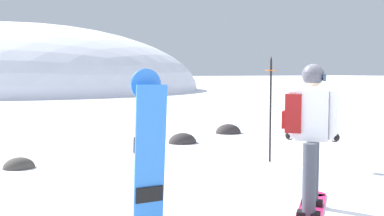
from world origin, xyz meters
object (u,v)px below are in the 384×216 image
at_px(snowboarder_main, 309,134).
at_px(piste_marker_near, 271,102).
at_px(rock_small, 228,133).
at_px(spare_snowboard, 149,160).
at_px(rock_dark, 182,143).
at_px(rock_mid, 19,168).

relative_size(snowboarder_main, piste_marker_near, 0.90).
bearing_deg(snowboarder_main, rock_small, 66.53).
bearing_deg(rock_small, spare_snowboard, -126.27).
distance_m(rock_dark, rock_mid, 3.83).
distance_m(snowboarder_main, spare_snowboard, 2.07).
bearing_deg(rock_mid, snowboarder_main, -56.17).
bearing_deg(rock_small, rock_dark, -152.13).
height_order(snowboarder_main, rock_dark, snowboarder_main).
bearing_deg(rock_mid, piste_marker_near, -19.39).
distance_m(snowboarder_main, piste_marker_near, 2.97).
relative_size(snowboarder_main, rock_mid, 3.27).
height_order(piste_marker_near, rock_small, piste_marker_near).
xyz_separation_m(snowboarder_main, rock_mid, (-2.73, 4.07, -0.92)).
height_order(spare_snowboard, rock_small, spare_snowboard).
height_order(snowboarder_main, rock_mid, snowboarder_main).
xyz_separation_m(snowboarder_main, piste_marker_near, (1.40, 2.62, 0.17)).
xyz_separation_m(snowboarder_main, rock_small, (2.70, 6.23, -0.92)).
bearing_deg(snowboarder_main, spare_snowboard, -172.73).
distance_m(rock_mid, rock_small, 5.84).
distance_m(snowboarder_main, rock_small, 6.85).
relative_size(piste_marker_near, rock_small, 2.73).
height_order(rock_dark, rock_mid, rock_dark).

